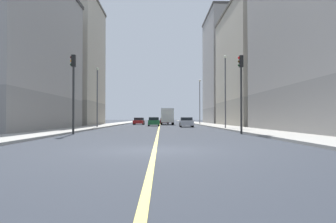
% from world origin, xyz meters
% --- Properties ---
extents(ground_plane, '(400.00, 400.00, 0.00)m').
position_xyz_m(ground_plane, '(0.00, 0.00, 0.00)').
color(ground_plane, '#2B2F38').
rests_on(ground_plane, ground).
extents(sidewalk_left, '(3.53, 168.00, 0.15)m').
position_xyz_m(sidewalk_left, '(8.54, 49.00, 0.07)').
color(sidewalk_left, '#9E9B93').
rests_on(sidewalk_left, ground).
extents(sidewalk_right, '(3.53, 168.00, 0.15)m').
position_xyz_m(sidewalk_right, '(-8.54, 49.00, 0.07)').
color(sidewalk_right, '#9E9B93').
rests_on(sidewalk_right, ground).
extents(lane_center_stripe, '(0.16, 154.00, 0.01)m').
position_xyz_m(lane_center_stripe, '(0.00, 49.00, 0.01)').
color(lane_center_stripe, '#E5D14C').
rests_on(lane_center_stripe, ground).
extents(building_left_near, '(9.92, 21.00, 16.31)m').
position_xyz_m(building_left_near, '(15.12, 14.69, 8.17)').
color(building_left_near, gray).
rests_on(building_left_near, ground).
extents(building_left_mid, '(9.92, 20.38, 18.15)m').
position_xyz_m(building_left_mid, '(15.12, 37.13, 9.09)').
color(building_left_mid, '#9D9688').
rests_on(building_left_mid, ground).
extents(building_left_far, '(9.92, 17.01, 23.61)m').
position_xyz_m(building_left_far, '(15.12, 57.66, 11.81)').
color(building_left_far, gray).
rests_on(building_left_far, ground).
extents(building_right_corner, '(9.92, 21.75, 16.21)m').
position_xyz_m(building_right_corner, '(-15.12, 20.66, 8.11)').
color(building_right_corner, gray).
rests_on(building_right_corner, ground).
extents(building_right_midblock, '(9.92, 15.53, 20.84)m').
position_xyz_m(building_right_midblock, '(-15.12, 41.90, 10.43)').
color(building_right_midblock, '#9D9688').
rests_on(building_right_midblock, ground).
extents(traffic_light_left_near, '(0.40, 0.32, 6.02)m').
position_xyz_m(traffic_light_left_near, '(6.36, 12.26, 3.89)').
color(traffic_light_left_near, '#2D2D2D').
rests_on(traffic_light_left_near, ground).
extents(traffic_light_right_near, '(0.40, 0.32, 6.01)m').
position_xyz_m(traffic_light_right_near, '(-6.40, 12.26, 3.89)').
color(traffic_light_right_near, '#2D2D2D').
rests_on(traffic_light_right_near, ground).
extents(street_lamp_left_near, '(0.36, 0.36, 8.07)m').
position_xyz_m(street_lamp_left_near, '(7.38, 23.47, 4.97)').
color(street_lamp_left_near, '#4C4C51').
rests_on(street_lamp_left_near, ground).
extents(street_lamp_right_near, '(0.36, 0.36, 7.13)m').
position_xyz_m(street_lamp_right_near, '(-7.38, 26.60, 4.47)').
color(street_lamp_right_near, '#4C4C51').
rests_on(street_lamp_right_near, ground).
extents(street_lamp_left_far, '(0.36, 0.36, 8.12)m').
position_xyz_m(street_lamp_left_far, '(7.38, 47.28, 4.99)').
color(street_lamp_left_far, '#4C4C51').
rests_on(street_lamp_left_far, ground).
extents(car_maroon, '(1.89, 4.31, 1.28)m').
position_xyz_m(car_maroon, '(0.91, 55.97, 0.64)').
color(car_maroon, maroon).
rests_on(car_maroon, ground).
extents(car_silver, '(1.90, 4.34, 1.31)m').
position_xyz_m(car_silver, '(3.70, 31.91, 0.65)').
color(car_silver, silver).
rests_on(car_silver, ground).
extents(car_green, '(1.85, 4.59, 1.34)m').
position_xyz_m(car_green, '(-0.87, 37.94, 0.65)').
color(car_green, '#1E6B38').
rests_on(car_green, ground).
extents(car_red, '(1.99, 4.15, 1.29)m').
position_xyz_m(car_red, '(-3.84, 47.75, 0.63)').
color(car_red, red).
rests_on(car_red, ground).
extents(car_teal, '(1.79, 4.06, 1.27)m').
position_xyz_m(car_teal, '(-1.51, 65.06, 0.63)').
color(car_teal, '#196670').
rests_on(car_teal, ground).
extents(box_truck, '(2.33, 7.14, 2.91)m').
position_xyz_m(box_truck, '(1.37, 47.16, 1.55)').
color(box_truck, beige).
rests_on(box_truck, ground).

